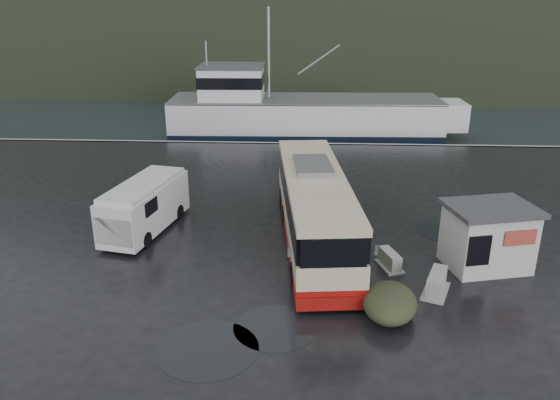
# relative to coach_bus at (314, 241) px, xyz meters

# --- Properties ---
(ground) EXTENTS (160.00, 160.00, 0.00)m
(ground) POSITION_rel_coach_bus_xyz_m (-2.00, -2.09, 0.00)
(ground) COLOR black
(ground) RESTS_ON ground
(harbor_water) EXTENTS (300.00, 180.00, 0.02)m
(harbor_water) POSITION_rel_coach_bus_xyz_m (-2.00, 107.91, 0.00)
(harbor_water) COLOR black
(harbor_water) RESTS_ON ground
(quay_edge) EXTENTS (160.00, 0.60, 1.50)m
(quay_edge) POSITION_rel_coach_bus_xyz_m (-2.00, 17.91, 0.00)
(quay_edge) COLOR #999993
(quay_edge) RESTS_ON ground
(headland) EXTENTS (780.00, 540.00, 570.00)m
(headland) POSITION_rel_coach_bus_xyz_m (8.00, 247.91, 0.00)
(headland) COLOR black
(headland) RESTS_ON ground
(coach_bus) EXTENTS (4.38, 12.77, 3.54)m
(coach_bus) POSITION_rel_coach_bus_xyz_m (0.00, 0.00, 0.00)
(coach_bus) COLOR #C4B594
(coach_bus) RESTS_ON ground
(white_van) EXTENTS (3.23, 6.25, 2.49)m
(white_van) POSITION_rel_coach_bus_xyz_m (-8.14, 0.89, 0.00)
(white_van) COLOR silver
(white_van) RESTS_ON ground
(waste_bin_left) EXTENTS (1.13, 1.13, 1.57)m
(waste_bin_left) POSITION_rel_coach_bus_xyz_m (0.11, -1.96, 0.00)
(waste_bin_left) COLOR #14733B
(waste_bin_left) RESTS_ON ground
(waste_bin_right) EXTENTS (1.14, 1.14, 1.43)m
(waste_bin_right) POSITION_rel_coach_bus_xyz_m (1.49, -2.40, 0.00)
(waste_bin_right) COLOR #14733B
(waste_bin_right) RESTS_ON ground
(dome_tent) EXTENTS (2.35, 2.97, 1.05)m
(dome_tent) POSITION_rel_coach_bus_xyz_m (2.67, -6.14, 0.00)
(dome_tent) COLOR #313520
(dome_tent) RESTS_ON ground
(ticket_kiosk) EXTENTS (4.02, 3.39, 2.74)m
(ticket_kiosk) POSITION_rel_coach_bus_xyz_m (7.20, -2.08, 0.00)
(ticket_kiosk) COLOR #B9B9B4
(ticket_kiosk) RESTS_ON ground
(jersey_barrier_a) EXTENTS (1.43, 1.91, 0.86)m
(jersey_barrier_a) POSITION_rel_coach_bus_xyz_m (4.69, -4.42, 0.00)
(jersey_barrier_a) COLOR #999993
(jersey_barrier_a) RESTS_ON ground
(jersey_barrier_b) EXTENTS (1.14, 1.60, 0.72)m
(jersey_barrier_b) POSITION_rel_coach_bus_xyz_m (3.19, -2.42, 0.00)
(jersey_barrier_b) COLOR #999993
(jersey_barrier_b) RESTS_ON ground
(fishing_trawler) EXTENTS (28.60, 7.02, 11.38)m
(fishing_trawler) POSITION_rel_coach_bus_xyz_m (-0.63, 25.75, 0.00)
(fishing_trawler) COLOR silver
(fishing_trawler) RESTS_ON ground
(puddles) EXTENTS (12.94, 12.98, 0.01)m
(puddles) POSITION_rel_coach_bus_xyz_m (-0.09, -5.31, 0.01)
(puddles) COLOR black
(puddles) RESTS_ON ground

